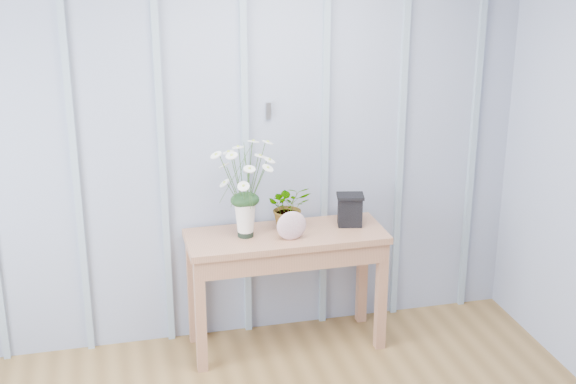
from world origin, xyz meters
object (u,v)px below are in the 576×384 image
object	(u,v)px
sideboard	(286,251)
daisy_vase	(245,177)
carved_box	(350,210)
felt_disc_vessel	(292,226)

from	to	relation	value
sideboard	daisy_vase	bearing A→B (deg)	176.60
sideboard	carved_box	xyz separation A→B (m)	(0.41, 0.04, 0.22)
sideboard	carved_box	world-z (taller)	carved_box
felt_disc_vessel	carved_box	xyz separation A→B (m)	(0.40, 0.14, 0.01)
sideboard	felt_disc_vessel	xyz separation A→B (m)	(0.01, -0.10, 0.20)
sideboard	daisy_vase	size ratio (longest dim) A/B	2.02
sideboard	carved_box	distance (m)	0.47
carved_box	felt_disc_vessel	bearing A→B (deg)	-160.82
sideboard	felt_disc_vessel	size ratio (longest dim) A/B	6.74
sideboard	daisy_vase	world-z (taller)	daisy_vase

